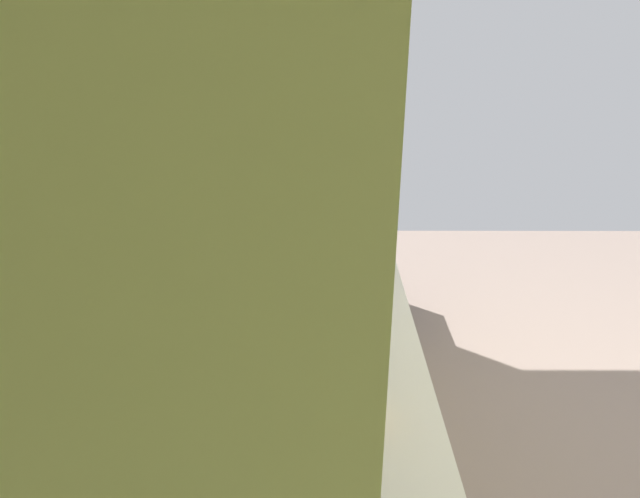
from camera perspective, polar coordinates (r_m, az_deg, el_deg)
ground_plane at (r=2.80m, az=28.36°, el=-22.23°), size 6.14×6.14×0.00m
wall_back at (r=1.81m, az=-11.34°, el=4.30°), size 3.96×0.12×2.61m
counter_run at (r=1.94m, az=0.31°, el=-24.12°), size 3.10×0.64×0.90m
upper_cabinets at (r=1.31m, az=-6.27°, el=23.15°), size 2.24×0.33×0.73m
oven_range at (r=3.50m, az=0.42°, el=-0.31°), size 0.70×0.64×1.08m
microwave at (r=2.14m, az=-0.16°, el=0.88°), size 0.44×0.36×0.31m
bowl at (r=1.47m, az=3.80°, el=-16.61°), size 0.16×0.16×0.07m
kettle at (r=2.75m, az=2.06°, el=4.56°), size 0.21×0.16×0.19m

